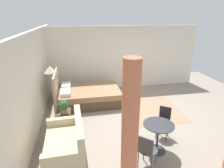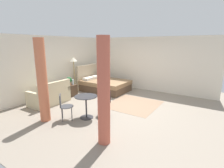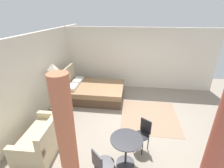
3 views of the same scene
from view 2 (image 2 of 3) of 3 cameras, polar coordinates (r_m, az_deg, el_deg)
The scene contains 15 objects.
ground_plane at distance 6.78m, azimuth 2.65°, elevation -6.91°, with size 8.47×9.50×0.02m, color gray.
wall_back at distance 8.56m, azimuth -16.40°, elevation 6.02°, with size 8.47×0.12×2.67m, color silver.
wall_right at distance 8.89m, azimuth 11.86°, elevation 6.52°, with size 0.12×6.50×2.67m, color silver.
area_rug at distance 6.86m, azimuth 7.15°, elevation -6.64°, with size 1.98×1.84×0.01m, color #93755B.
bed at distance 8.70m, azimuth -2.64°, elevation -0.27°, with size 1.65×2.27×1.25m.
couch at distance 7.22m, azimuth -19.82°, elevation -3.86°, with size 1.52×0.90×0.91m.
nightstand at distance 8.06m, azimuth -13.51°, elevation -2.05°, with size 0.47×0.41×0.51m.
potted_plant at distance 7.86m, azimuth -14.06°, elevation 1.06°, with size 0.26×0.26×0.38m.
vase at distance 8.04m, azimuth -12.95°, elevation 0.64°, with size 0.12×0.12×0.23m.
floor_lamp at distance 8.43m, azimuth -12.63°, elevation 7.17°, with size 0.35×0.35×1.71m.
balcony_table at distance 5.50m, azimuth -8.60°, elevation -6.13°, with size 0.71×0.71×0.73m.
cafe_chair_near_window at distance 5.66m, azimuth -1.89°, elevation -5.46°, with size 0.52×0.52×0.83m.
cafe_chair_near_couch at distance 5.50m, azimuth -15.71°, elevation -6.61°, with size 0.58×0.58×0.82m.
curtain_left at distance 3.87m, azimuth -2.75°, elevation -2.84°, with size 0.29×0.29×2.49m.
curtain_right at distance 5.47m, azimuth -22.14°, elevation 0.92°, with size 0.30×0.30×2.49m.
Camera 2 is at (-5.49, -3.24, 2.31)m, focal length 27.54 mm.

